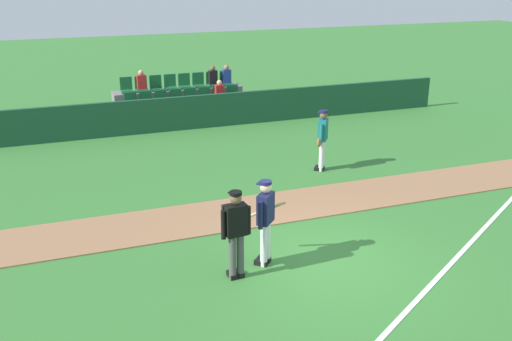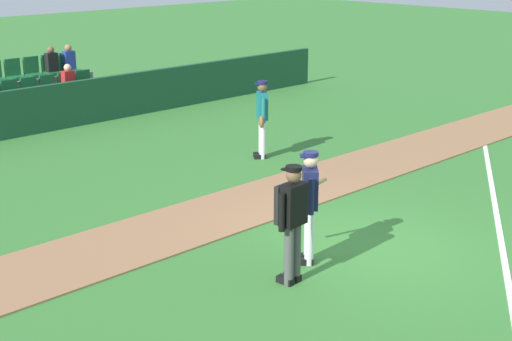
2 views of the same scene
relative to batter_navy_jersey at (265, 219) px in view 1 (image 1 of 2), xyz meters
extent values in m
plane|color=#387A33|center=(1.12, -0.38, -0.97)|extent=(80.00, 80.00, 0.00)
cube|color=#9E704C|center=(1.12, 2.51, -0.95)|extent=(28.00, 1.84, 0.03)
cube|color=white|center=(4.12, -0.88, -0.96)|extent=(10.22, 6.46, 0.01)
cube|color=#19472D|center=(1.12, 10.20, -0.37)|extent=(20.00, 0.16, 1.20)
cube|color=slate|center=(1.12, 11.65, -0.82)|extent=(5.00, 2.10, 0.30)
cube|color=slate|center=(1.12, 11.23, -0.47)|extent=(4.90, 0.85, 0.40)
cube|color=#196033|center=(-0.81, 11.13, -0.22)|extent=(0.44, 0.40, 0.08)
cube|color=#196033|center=(-0.81, 11.35, 0.03)|extent=(0.44, 0.08, 0.50)
cube|color=#196033|center=(-0.26, 11.13, -0.22)|extent=(0.44, 0.40, 0.08)
cube|color=#196033|center=(-0.26, 11.35, 0.03)|extent=(0.44, 0.08, 0.50)
cube|color=#196033|center=(0.29, 11.13, -0.22)|extent=(0.44, 0.40, 0.08)
cube|color=#196033|center=(0.29, 11.35, 0.03)|extent=(0.44, 0.08, 0.50)
cube|color=#196033|center=(0.84, 11.13, -0.22)|extent=(0.44, 0.40, 0.08)
cube|color=#196033|center=(0.84, 11.35, 0.03)|extent=(0.44, 0.08, 0.50)
cube|color=#196033|center=(1.39, 11.13, -0.22)|extent=(0.44, 0.40, 0.08)
cube|color=#196033|center=(1.39, 11.35, 0.03)|extent=(0.44, 0.08, 0.50)
cube|color=#196033|center=(1.94, 11.13, -0.22)|extent=(0.44, 0.40, 0.08)
cube|color=#196033|center=(1.94, 11.35, 0.03)|extent=(0.44, 0.08, 0.50)
cube|color=#196033|center=(2.49, 11.13, -0.22)|extent=(0.44, 0.40, 0.08)
cube|color=#196033|center=(2.49, 11.35, 0.03)|extent=(0.44, 0.08, 0.50)
cube|color=red|center=(2.49, 11.18, 0.08)|extent=(0.32, 0.22, 0.52)
sphere|color=beige|center=(2.49, 11.18, 0.43)|extent=(0.20, 0.20, 0.20)
cube|color=#196033|center=(3.04, 11.13, -0.22)|extent=(0.44, 0.40, 0.08)
cube|color=#196033|center=(3.04, 11.35, 0.03)|extent=(0.44, 0.08, 0.50)
cube|color=slate|center=(1.12, 12.08, -0.07)|extent=(4.90, 0.85, 0.40)
cube|color=#196033|center=(-0.81, 11.98, 0.18)|extent=(0.44, 0.40, 0.08)
cube|color=#196033|center=(-0.81, 12.20, 0.43)|extent=(0.44, 0.08, 0.50)
cube|color=#196033|center=(-0.26, 11.98, 0.18)|extent=(0.44, 0.40, 0.08)
cube|color=#196033|center=(-0.26, 12.20, 0.43)|extent=(0.44, 0.08, 0.50)
cube|color=red|center=(-0.26, 12.03, 0.48)|extent=(0.32, 0.22, 0.52)
sphere|color=tan|center=(-0.26, 12.03, 0.83)|extent=(0.20, 0.20, 0.20)
cube|color=#196033|center=(0.29, 11.98, 0.18)|extent=(0.44, 0.40, 0.08)
cube|color=#196033|center=(0.29, 12.20, 0.43)|extent=(0.44, 0.08, 0.50)
cube|color=#196033|center=(0.84, 11.98, 0.18)|extent=(0.44, 0.40, 0.08)
cube|color=#196033|center=(0.84, 12.20, 0.43)|extent=(0.44, 0.08, 0.50)
cube|color=#196033|center=(1.39, 11.98, 0.18)|extent=(0.44, 0.40, 0.08)
cube|color=#196033|center=(1.39, 12.20, 0.43)|extent=(0.44, 0.08, 0.50)
cube|color=#196033|center=(1.94, 11.98, 0.18)|extent=(0.44, 0.40, 0.08)
cube|color=#196033|center=(1.94, 12.20, 0.43)|extent=(0.44, 0.08, 0.50)
cube|color=#196033|center=(2.49, 11.98, 0.18)|extent=(0.44, 0.40, 0.08)
cube|color=#196033|center=(2.49, 12.20, 0.43)|extent=(0.44, 0.08, 0.50)
cube|color=black|center=(2.49, 12.03, 0.48)|extent=(0.32, 0.22, 0.52)
sphere|color=brown|center=(2.49, 12.03, 0.83)|extent=(0.20, 0.20, 0.20)
cube|color=#196033|center=(3.04, 11.98, 0.18)|extent=(0.44, 0.40, 0.08)
cube|color=#196033|center=(3.04, 12.20, 0.43)|extent=(0.44, 0.08, 0.50)
cube|color=#263F99|center=(3.04, 12.03, 0.48)|extent=(0.32, 0.22, 0.52)
sphere|color=#9E7051|center=(3.04, 12.03, 0.83)|extent=(0.20, 0.20, 0.20)
cylinder|color=white|center=(-0.06, -0.07, -0.52)|extent=(0.14, 0.14, 0.90)
cylinder|color=white|center=(0.06, 0.05, -0.52)|extent=(0.14, 0.14, 0.90)
cube|color=black|center=(-0.10, -0.02, -0.92)|extent=(0.27, 0.27, 0.10)
cube|color=black|center=(0.01, 0.09, -0.92)|extent=(0.27, 0.27, 0.10)
cube|color=#191E47|center=(0.00, -0.01, 0.23)|extent=(0.44, 0.44, 0.60)
cylinder|color=#191E47|center=(-0.17, -0.19, 0.18)|extent=(0.09, 0.09, 0.55)
cylinder|color=#191E47|center=(0.17, 0.17, 0.18)|extent=(0.09, 0.09, 0.55)
sphere|color=beige|center=(0.00, -0.01, 0.66)|extent=(0.22, 0.22, 0.22)
cylinder|color=#191E4C|center=(0.00, -0.01, 0.76)|extent=(0.23, 0.23, 0.06)
cube|color=#191E4C|center=(-0.07, 0.06, 0.73)|extent=(0.21, 0.21, 0.02)
cylinder|color=tan|center=(0.10, 0.24, 0.08)|extent=(0.74, 0.41, 0.41)
cylinder|color=#4C4C4C|center=(-0.79, -0.34, -0.52)|extent=(0.14, 0.14, 0.90)
cylinder|color=#4C4C4C|center=(-0.63, -0.32, -0.52)|extent=(0.14, 0.14, 0.90)
cube|color=black|center=(-0.79, -0.28, -0.92)|extent=(0.14, 0.27, 0.10)
cube|color=black|center=(-0.63, -0.26, -0.92)|extent=(0.14, 0.27, 0.10)
cube|color=black|center=(-0.71, -0.33, 0.23)|extent=(0.42, 0.25, 0.60)
cylinder|color=black|center=(-0.96, -0.35, 0.18)|extent=(0.09, 0.09, 0.55)
cylinder|color=black|center=(-0.46, -0.31, 0.18)|extent=(0.09, 0.09, 0.55)
sphere|color=brown|center=(-0.71, -0.33, 0.66)|extent=(0.22, 0.22, 0.22)
cylinder|color=black|center=(-0.71, -0.33, 0.76)|extent=(0.23, 0.23, 0.06)
cube|color=black|center=(-0.71, -0.23, 0.73)|extent=(0.19, 0.13, 0.02)
cube|color=black|center=(-0.72, -0.20, 0.23)|extent=(0.45, 0.12, 0.56)
cylinder|color=white|center=(3.47, 4.55, -0.52)|extent=(0.14, 0.14, 0.90)
cylinder|color=white|center=(3.57, 4.67, -0.52)|extent=(0.14, 0.14, 0.90)
cube|color=black|center=(3.43, 4.58, -0.92)|extent=(0.28, 0.25, 0.10)
cube|color=black|center=(3.52, 4.71, -0.92)|extent=(0.28, 0.25, 0.10)
cube|color=#197075|center=(3.52, 4.61, 0.23)|extent=(0.42, 0.45, 0.60)
cylinder|color=#197075|center=(3.37, 4.41, 0.18)|extent=(0.09, 0.09, 0.55)
cylinder|color=#197075|center=(3.68, 4.81, 0.18)|extent=(0.09, 0.09, 0.55)
sphere|color=brown|center=(3.52, 4.61, 0.66)|extent=(0.22, 0.22, 0.22)
cylinder|color=#191E4C|center=(3.52, 4.61, 0.76)|extent=(0.23, 0.23, 0.06)
cube|color=#191E4C|center=(3.44, 4.67, 0.73)|extent=(0.20, 0.22, 0.02)
ellipsoid|color=brown|center=(3.32, 4.43, -0.07)|extent=(0.22, 0.23, 0.28)
camera|label=1|loc=(-3.76, -9.62, 4.68)|focal=41.14mm
camera|label=2|loc=(-7.87, -7.03, 3.75)|focal=52.37mm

